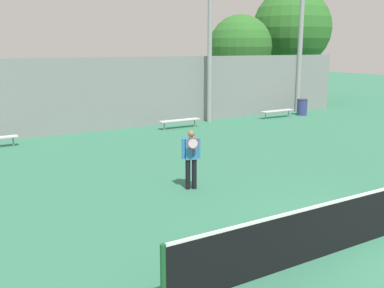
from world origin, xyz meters
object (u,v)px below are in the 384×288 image
at_px(bench_courtside_near, 277,111).
at_px(tree_dark_dense, 292,28).
at_px(light_pole_near_left, 210,11).
at_px(tennis_net, 377,214).
at_px(bench_adjacent_court, 180,120).
at_px(light_pole_center_back, 302,16).
at_px(tree_green_broad, 240,47).
at_px(tennis_player, 191,156).
at_px(trash_bin, 302,107).

xyz_separation_m(bench_courtside_near, tree_dark_dense, (6.86, 6.34, 4.92)).
bearing_deg(light_pole_near_left, tennis_net, -110.50).
distance_m(bench_courtside_near, bench_adjacent_court, 6.43).
height_order(bench_courtside_near, tree_dark_dense, tree_dark_dense).
bearing_deg(tree_dark_dense, bench_adjacent_court, -154.50).
relative_size(light_pole_center_back, tree_green_broad, 1.69).
height_order(bench_courtside_near, tree_green_broad, tree_green_broad).
bearing_deg(bench_adjacent_court, bench_courtside_near, 0.00).
bearing_deg(tennis_player, tree_dark_dense, 60.24).
bearing_deg(tennis_player, bench_adjacent_court, 82.25).
distance_m(tree_green_broad, tree_dark_dense, 5.81).
distance_m(tennis_net, tree_green_broad, 22.02).
height_order(light_pole_near_left, tree_dark_dense, light_pole_near_left).
height_order(tree_green_broad, tree_dark_dense, tree_dark_dense).
relative_size(tennis_player, tree_dark_dense, 0.21).
height_order(tennis_player, trash_bin, tennis_player).
bearing_deg(light_pole_center_back, bench_adjacent_court, -172.32).
height_order(trash_bin, tree_green_broad, tree_green_broad).
distance_m(light_pole_near_left, trash_bin, 8.09).
height_order(bench_adjacent_court, light_pole_center_back, light_pole_center_back).
relative_size(light_pole_center_back, trash_bin, 10.83).
relative_size(tennis_player, tree_green_broad, 0.28).
bearing_deg(tree_green_broad, bench_adjacent_court, -145.63).
xyz_separation_m(tennis_player, light_pole_near_left, (6.92, 9.49, 4.84)).
bearing_deg(light_pole_near_left, bench_courtside_near, -11.50).
relative_size(bench_adjacent_court, tree_dark_dense, 0.27).
relative_size(tennis_net, trash_bin, 10.71).
bearing_deg(tennis_net, light_pole_near_left, 69.50).
bearing_deg(tennis_player, trash_bin, 54.01).
xyz_separation_m(tennis_player, bench_adjacent_court, (4.61, 8.65, -0.56)).
relative_size(bench_adjacent_court, tree_green_broad, 0.36).
distance_m(light_pole_near_left, light_pole_center_back, 6.87).
bearing_deg(trash_bin, tennis_player, -146.29).
relative_size(bench_courtside_near, trash_bin, 2.29).
xyz_separation_m(tennis_net, light_pole_center_back, (12.25, 14.82, 5.24)).
height_order(tennis_net, bench_courtside_near, tennis_net).
bearing_deg(light_pole_near_left, tennis_player, -126.13).
height_order(tennis_net, tree_dark_dense, tree_dark_dense).
bearing_deg(tree_green_broad, tree_dark_dense, 10.65).
bearing_deg(trash_bin, bench_courtside_near, -179.83).
xyz_separation_m(tennis_net, bench_adjacent_court, (3.08, 13.58, -0.17)).
bearing_deg(light_pole_near_left, trash_bin, -7.83).
xyz_separation_m(light_pole_near_left, tree_green_broad, (5.42, 4.46, -1.84)).
xyz_separation_m(tennis_player, trash_bin, (12.97, 8.65, -0.47)).
bearing_deg(bench_adjacent_court, tree_green_broad, 34.37).
bearing_deg(bench_courtside_near, tree_green_broad, 76.11).
distance_m(bench_courtside_near, tree_green_broad, 6.51).
height_order(tennis_net, trash_bin, tennis_net).
xyz_separation_m(light_pole_near_left, trash_bin, (6.05, -0.83, -5.31)).
xyz_separation_m(tennis_net, trash_bin, (11.44, 13.59, -0.08)).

